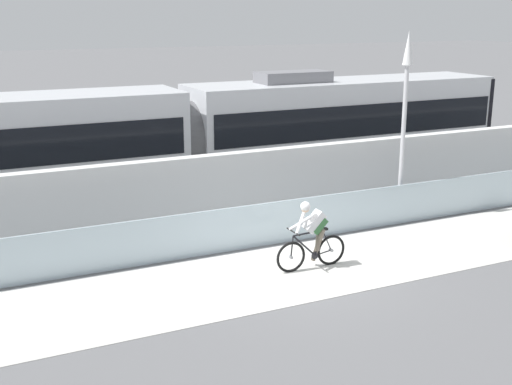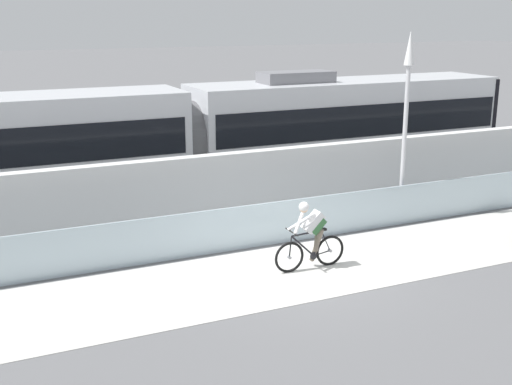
{
  "view_description": "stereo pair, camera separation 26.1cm",
  "coord_description": "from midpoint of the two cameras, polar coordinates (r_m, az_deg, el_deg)",
  "views": [
    {
      "loc": [
        -6.87,
        -12.09,
        5.61
      ],
      "look_at": [
        -0.02,
        2.35,
        1.25
      ],
      "focal_mm": 46.02,
      "sensor_mm": 36.0,
      "label": 1
    },
    {
      "loc": [
        -6.64,
        -12.2,
        5.61
      ],
      "look_at": [
        -0.02,
        2.35,
        1.25
      ],
      "focal_mm": 46.02,
      "sensor_mm": 36.0,
      "label": 2
    }
  ],
  "objects": [
    {
      "name": "cyclist_on_bike",
      "position": [
        14.83,
        4.39,
        -3.78
      ],
      "size": [
        1.77,
        0.58,
        1.61
      ],
      "color": "black",
      "rests_on": "ground"
    },
    {
      "name": "tram_rail_near",
      "position": [
        20.28,
        -4.9,
        -0.85
      ],
      "size": [
        32.0,
        0.08,
        0.01
      ],
      "primitive_type": "cube",
      "color": "#595654",
      "rests_on": "ground"
    },
    {
      "name": "lamp_post_antenna",
      "position": [
        18.24,
        12.42,
        7.61
      ],
      "size": [
        0.28,
        0.28,
        5.2
      ],
      "color": "gray",
      "rests_on": "ground"
    },
    {
      "name": "concrete_barrier_wall",
      "position": [
        17.78,
        -2.15,
        0.28
      ],
      "size": [
        32.0,
        0.36,
        2.04
      ],
      "primitive_type": "cube",
      "color": "white",
      "rests_on": "ground"
    },
    {
      "name": "bike_path_deck",
      "position": [
        14.98,
        3.46,
        -6.73
      ],
      "size": [
        32.0,
        3.2,
        0.01
      ],
      "primitive_type": "cube",
      "color": "silver",
      "rests_on": "ground"
    },
    {
      "name": "ground_plane",
      "position": [
        14.99,
        3.46,
        -6.76
      ],
      "size": [
        200.0,
        200.0,
        0.0
      ],
      "primitive_type": "plane",
      "color": "slate"
    },
    {
      "name": "tram",
      "position": [
        20.39,
        -6.61,
        4.66
      ],
      "size": [
        22.56,
        2.54,
        3.81
      ],
      "color": "silver",
      "rests_on": "ground"
    },
    {
      "name": "glass_parapet",
      "position": [
        16.34,
        0.37,
        -2.78
      ],
      "size": [
        32.0,
        0.05,
        1.1
      ],
      "primitive_type": "cube",
      "color": "silver",
      "rests_on": "ground"
    },
    {
      "name": "tram_rail_far",
      "position": [
        21.58,
        -6.24,
        0.11
      ],
      "size": [
        32.0,
        0.08,
        0.01
      ],
      "primitive_type": "cube",
      "color": "#595654",
      "rests_on": "ground"
    }
  ]
}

